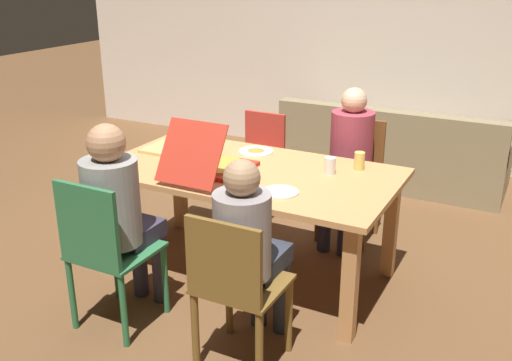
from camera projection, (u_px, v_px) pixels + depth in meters
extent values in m
plane|color=brown|center=(250.00, 272.00, 4.18)|extent=(20.00, 20.00, 0.00)
cube|color=beige|center=(383.00, 30.00, 6.21)|extent=(7.82, 0.12, 2.81)
cube|color=tan|center=(249.00, 172.00, 3.91)|extent=(1.96, 1.07, 0.04)
cube|color=tan|center=(109.00, 224.00, 4.07)|extent=(0.08, 0.08, 0.74)
cube|color=tan|center=(350.00, 284.00, 3.31)|extent=(0.08, 0.08, 0.74)
cube|color=tan|center=(180.00, 185.00, 4.78)|extent=(0.08, 0.08, 0.74)
cube|color=tan|center=(391.00, 226.00, 4.03)|extent=(0.08, 0.08, 0.74)
cylinder|color=brown|center=(363.00, 223.00, 4.41)|extent=(0.04, 0.04, 0.47)
cylinder|color=brown|center=(318.00, 214.00, 4.57)|extent=(0.04, 0.04, 0.47)
cylinder|color=brown|center=(377.00, 207.00, 4.70)|extent=(0.04, 0.04, 0.47)
cylinder|color=brown|center=(333.00, 199.00, 4.86)|extent=(0.04, 0.04, 0.47)
cube|color=brown|center=(349.00, 182.00, 4.55)|extent=(0.43, 0.41, 0.02)
cube|color=brown|center=(359.00, 146.00, 4.62)|extent=(0.41, 0.03, 0.45)
cylinder|color=#2C2F4E|center=(345.00, 225.00, 4.35)|extent=(0.10, 0.10, 0.49)
cylinder|color=#2C2F4E|center=(325.00, 221.00, 4.42)|extent=(0.10, 0.10, 0.49)
cube|color=#2C2F4E|center=(343.00, 181.00, 4.40)|extent=(0.29, 0.31, 0.11)
cylinder|color=#9A3847|center=(352.00, 144.00, 4.44)|extent=(0.33, 0.33, 0.50)
sphere|color=#DCAA89|center=(354.00, 100.00, 4.32)|extent=(0.19, 0.19, 0.19)
cylinder|color=brown|center=(229.00, 298.00, 3.43)|extent=(0.04, 0.04, 0.47)
cylinder|color=brown|center=(289.00, 315.00, 3.26)|extent=(0.04, 0.04, 0.47)
cylinder|color=brown|center=(195.00, 330.00, 3.13)|extent=(0.04, 0.04, 0.47)
cylinder|color=brown|center=(259.00, 351.00, 2.96)|extent=(0.04, 0.04, 0.47)
cube|color=brown|center=(243.00, 284.00, 3.11)|extent=(0.44, 0.42, 0.02)
cube|color=brown|center=(223.00, 262.00, 2.87)|extent=(0.42, 0.03, 0.43)
cylinder|color=#2E3341|center=(259.00, 289.00, 3.50)|extent=(0.10, 0.10, 0.49)
cylinder|color=#2E3341|center=(282.00, 295.00, 3.44)|extent=(0.10, 0.10, 0.49)
cube|color=#2E3341|center=(258.00, 260.00, 3.23)|extent=(0.27, 0.36, 0.11)
cylinder|color=gray|center=(242.00, 235.00, 3.01)|extent=(0.30, 0.30, 0.46)
sphere|color=#A5805D|center=(242.00, 178.00, 2.90)|extent=(0.19, 0.19, 0.19)
cylinder|color=#2B6C40|center=(116.00, 265.00, 3.79)|extent=(0.04, 0.04, 0.47)
cylinder|color=#2B6C40|center=(165.00, 279.00, 3.63)|extent=(0.04, 0.04, 0.47)
cylinder|color=#2B6C40|center=(72.00, 294.00, 3.47)|extent=(0.04, 0.04, 0.47)
cylinder|color=#2B6C40|center=(124.00, 311.00, 3.30)|extent=(0.04, 0.04, 0.47)
cube|color=#2B6C40|center=(116.00, 251.00, 3.46)|extent=(0.44, 0.45, 0.02)
cube|color=#2B6C40|center=(87.00, 226.00, 3.20)|extent=(0.42, 0.03, 0.48)
cylinder|color=#363146|center=(139.00, 261.00, 3.83)|extent=(0.10, 0.10, 0.49)
cylinder|color=#363146|center=(160.00, 267.00, 3.76)|extent=(0.10, 0.10, 0.49)
cube|color=#363146|center=(132.00, 232.00, 3.57)|extent=(0.30, 0.31, 0.11)
cylinder|color=gray|center=(112.00, 202.00, 3.35)|extent=(0.33, 0.33, 0.51)
sphere|color=#AB7C58|center=(106.00, 143.00, 3.23)|extent=(0.22, 0.22, 0.22)
cylinder|color=#B93629|center=(264.00, 200.00, 4.83)|extent=(0.04, 0.04, 0.47)
cylinder|color=#B93629|center=(229.00, 193.00, 4.97)|extent=(0.04, 0.04, 0.47)
cylinder|color=#B93629|center=(281.00, 188.00, 5.10)|extent=(0.04, 0.04, 0.47)
cylinder|color=#B93629|center=(247.00, 182.00, 5.24)|extent=(0.04, 0.04, 0.47)
cube|color=#B93629|center=(255.00, 164.00, 4.95)|extent=(0.39, 0.38, 0.02)
cube|color=#B93629|center=(265.00, 135.00, 5.02)|extent=(0.37, 0.03, 0.40)
cube|color=tan|center=(178.00, 148.00, 4.32)|extent=(0.42, 0.42, 0.02)
cube|color=#B42D1D|center=(218.00, 168.00, 3.90)|extent=(0.42, 0.42, 0.03)
cylinder|color=gold|center=(218.00, 165.00, 3.89)|extent=(0.37, 0.37, 0.01)
cube|color=#B42D1D|center=(191.00, 153.00, 3.57)|extent=(0.42, 0.23, 0.36)
cylinder|color=white|center=(256.00, 151.00, 4.26)|extent=(0.25, 0.25, 0.01)
cone|color=#BE7D2F|center=(256.00, 150.00, 4.25)|extent=(0.12, 0.12, 0.02)
cylinder|color=white|center=(280.00, 192.00, 3.51)|extent=(0.22, 0.22, 0.01)
cylinder|color=silver|center=(330.00, 166.00, 3.81)|extent=(0.07, 0.07, 0.11)
cylinder|color=#D9C35D|center=(359.00, 161.00, 3.89)|extent=(0.07, 0.07, 0.12)
cube|color=#8A7B58|center=(393.00, 161.00, 5.91)|extent=(2.16, 0.89, 0.39)
cube|color=#8A7B58|center=(386.00, 132.00, 5.47)|extent=(2.16, 0.16, 0.41)
cube|color=#8A7B58|center=(305.00, 122.00, 6.23)|extent=(0.20, 0.85, 0.18)
cube|color=#8A7B58|center=(501.00, 147.00, 5.39)|extent=(0.20, 0.85, 0.18)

